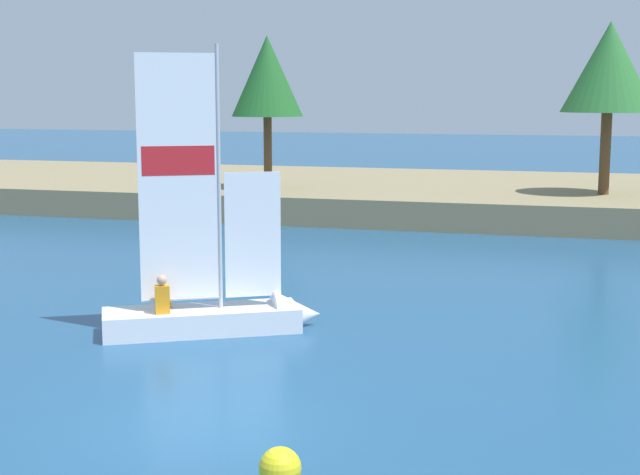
{
  "coord_description": "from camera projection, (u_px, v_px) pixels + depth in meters",
  "views": [
    {
      "loc": [
        5.29,
        -11.94,
        4.8
      ],
      "look_at": [
        -1.0,
        10.27,
        1.2
      ],
      "focal_mm": 51.82,
      "sensor_mm": 36.0,
      "label": 1
    }
  ],
  "objects": [
    {
      "name": "channel_buoy",
      "position": [
        280.0,
        468.0,
        11.29
      ],
      "size": [
        0.53,
        0.53,
        0.53
      ],
      "primitive_type": "sphere",
      "color": "yellow",
      "rests_on": "ground"
    },
    {
      "name": "shore_bank",
      "position": [
        450.0,
        196.0,
        39.1
      ],
      "size": [
        80.0,
        14.27,
        1.06
      ],
      "primitive_type": "cube",
      "color": "#897A56",
      "rests_on": "ground"
    },
    {
      "name": "shoreline_tree_midleft",
      "position": [
        609.0,
        68.0,
        34.01
      ],
      "size": [
        3.43,
        3.43,
        6.39
      ],
      "color": "brown",
      "rests_on": "shore_bank"
    },
    {
      "name": "sailboat",
      "position": [
        229.0,
        306.0,
        18.83
      ],
      "size": [
        4.44,
        3.15,
        6.06
      ],
      "rotation": [
        0.0,
        0.0,
        0.5
      ],
      "color": "white",
      "rests_on": "ground"
    },
    {
      "name": "ground_plane",
      "position": [
        195.0,
        425.0,
        13.51
      ],
      "size": [
        200.0,
        200.0,
        0.0
      ],
      "primitive_type": "plane",
      "color": "navy"
    },
    {
      "name": "shoreline_tree_left",
      "position": [
        267.0,
        77.0,
        36.26
      ],
      "size": [
        2.82,
        2.82,
        6.0
      ],
      "color": "brown",
      "rests_on": "shore_bank"
    }
  ]
}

